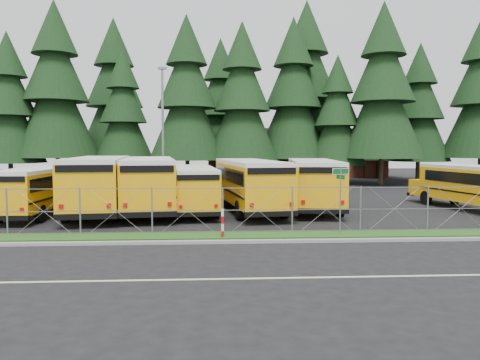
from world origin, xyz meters
name	(u,v)px	position (x,y,z in m)	size (l,w,h in m)	color
ground	(310,228)	(0.00, 0.00, 0.00)	(120.00, 120.00, 0.00)	black
curb	(327,241)	(0.00, -3.10, 0.06)	(50.00, 0.25, 0.12)	gray
grass_verge	(318,235)	(0.00, -1.70, 0.03)	(50.00, 1.40, 0.06)	#214A15
road_lane_line	(368,277)	(0.00, -8.00, 0.01)	(50.00, 0.12, 0.01)	beige
chainlink_fence	(315,209)	(0.00, -1.00, 1.00)	(44.00, 0.10, 2.00)	gray
brick_building	(293,153)	(6.00, 40.00, 3.00)	(22.00, 10.00, 6.00)	brown
bus_0	(42,191)	(-13.80, 5.20, 1.29)	(2.32, 9.81, 2.57)	#F4B007
bus_1	(100,185)	(-10.75, 5.69, 1.57)	(2.82, 11.95, 3.13)	#F4B007
bus_2	(149,185)	(-8.09, 6.12, 1.54)	(2.77, 11.74, 3.08)	#F4B007
bus_3	(194,189)	(-5.52, 5.89, 1.29)	(2.31, 9.81, 2.57)	#F4B007
bus_4	(249,186)	(-2.37, 5.93, 1.48)	(2.66, 11.25, 2.95)	#F4B007
bus_5	(313,184)	(1.55, 6.78, 1.47)	(2.64, 11.19, 2.93)	#F4B007
bus_east	(476,188)	(10.76, 5.20, 1.31)	(2.37, 10.02, 2.63)	#F4B007
street_sign	(340,187)	(0.94, -1.56, 2.03)	(0.79, 0.52, 2.81)	gray
striped_bollard	(223,224)	(-4.03, -2.10, 0.60)	(0.11, 0.11, 1.20)	#B20C0C
light_standard	(163,125)	(-8.48, 17.54, 5.50)	(0.70, 0.35, 10.14)	gray
conifer_0	(9,109)	(-24.11, 25.82, 7.42)	(6.71, 6.71, 14.85)	black
conifer_1	(56,93)	(-19.95, 26.90, 9.10)	(8.23, 8.23, 18.20)	black
conifer_2	(123,116)	(-13.55, 27.80, 6.86)	(6.21, 6.21, 13.73)	black
conifer_3	(187,100)	(-6.95, 25.70, 8.33)	(7.54, 7.54, 16.67)	black
conifer_4	(242,103)	(-1.52, 25.73, 8.04)	(7.27, 7.27, 16.08)	black
conifer_5	(293,100)	(3.98, 28.09, 8.60)	(7.78, 7.78, 17.21)	black
conifer_6	(337,120)	(8.08, 25.82, 6.47)	(5.85, 5.85, 12.94)	black
conifer_7	(383,94)	(12.19, 24.45, 8.93)	(8.08, 8.08, 17.87)	black
conifer_8	(419,113)	(17.76, 28.61, 7.43)	(6.72, 6.72, 14.85)	black
conifer_10	(115,99)	(-15.55, 33.38, 9.13)	(8.26, 8.26, 18.26)	black
conifer_11	(221,109)	(-3.52, 32.95, 8.03)	(7.26, 7.26, 16.06)	black
conifer_12	(306,91)	(5.94, 31.09, 9.92)	(8.97, 8.97, 19.85)	black
conifer_13	(380,117)	(15.70, 34.81, 7.39)	(6.68, 6.68, 14.78)	black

